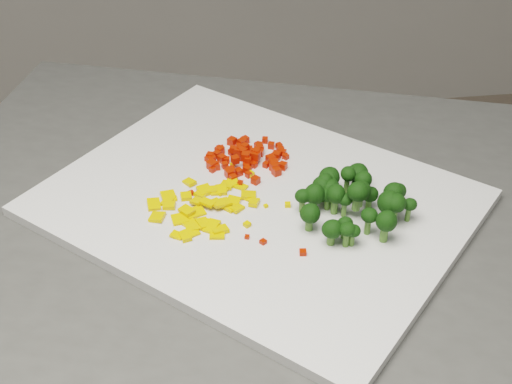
{
  "coord_description": "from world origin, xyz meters",
  "views": [
    {
      "loc": [
        0.21,
        -0.48,
        1.45
      ],
      "look_at": [
        0.3,
        0.22,
        0.92
      ],
      "focal_mm": 50.0,
      "sensor_mm": 36.0,
      "label": 1
    }
  ],
  "objects": [
    {
      "name": "pepper_chunk_15",
      "position": [
        0.26,
        0.25,
        0.92
      ],
      "size": [
        0.02,
        0.02,
        0.01
      ],
      "primitive_type": "cube",
      "rotation": [
        -0.03,
        0.11,
        1.16
      ],
      "color": "#FBB60D",
      "rests_on": "pepper_pile"
    },
    {
      "name": "broccoli_floret_15",
      "position": [
        0.43,
        0.18,
        0.93
      ],
      "size": [
        0.03,
        0.03,
        0.03
      ],
      "primitive_type": null,
      "color": "black",
      "rests_on": "broccoli_pile"
    },
    {
      "name": "carrot_cube_43",
      "position": [
        0.25,
        0.29,
        0.92
      ],
      "size": [
        0.01,
        0.01,
        0.01
      ],
      "primitive_type": "cube",
      "rotation": [
        0.0,
        0.0,
        0.61
      ],
      "color": "red",
      "rests_on": "carrot_pile"
    },
    {
      "name": "carrot_cube_55",
      "position": [
        0.31,
        0.31,
        0.92
      ],
      "size": [
        0.01,
        0.01,
        0.01
      ],
      "primitive_type": "cube",
      "rotation": [
        0.0,
        0.0,
        0.22
      ],
      "color": "red",
      "rests_on": "carrot_pile"
    },
    {
      "name": "carrot_cube_29",
      "position": [
        0.31,
        0.34,
        0.92
      ],
      "size": [
        0.01,
        0.01,
        0.01
      ],
      "primitive_type": "cube",
      "rotation": [
        0.0,
        0.0,
        0.53
      ],
      "color": "red",
      "rests_on": "carrot_pile"
    },
    {
      "name": "carrot_cube_39",
      "position": [
        0.31,
        0.31,
        0.92
      ],
      "size": [
        0.01,
        0.01,
        0.01
      ],
      "primitive_type": "cube",
      "rotation": [
        0.0,
        0.0,
        3.05
      ],
      "color": "red",
      "rests_on": "carrot_pile"
    },
    {
      "name": "stray_bit_3",
      "position": [
        0.31,
        0.2,
        0.91
      ],
      "size": [
        0.01,
        0.01,
        0.0
      ],
      "primitive_type": "cube",
      "rotation": [
        0.0,
        0.0,
        1.93
      ],
      "color": "#FBB60D",
      "rests_on": "cutting_board"
    },
    {
      "name": "carrot_cube_26",
      "position": [
        0.29,
        0.31,
        0.93
      ],
      "size": [
        0.01,
        0.01,
        0.01
      ],
      "primitive_type": "cube",
      "rotation": [
        0.0,
        0.0,
        0.39
      ],
      "color": "red",
      "rests_on": "carrot_pile"
    },
    {
      "name": "carrot_cube_31",
      "position": [
        0.3,
        0.3,
        0.92
      ],
      "size": [
        0.01,
        0.01,
        0.01
      ],
      "primitive_type": "cube",
      "rotation": [
        0.0,
        0.0,
        1.3
      ],
      "color": "red",
      "rests_on": "carrot_pile"
    },
    {
      "name": "pepper_chunk_23",
      "position": [
        0.17,
        0.2,
        0.92
      ],
      "size": [
        0.02,
        0.02,
        0.01
      ],
      "primitive_type": "cube",
      "rotation": [
        0.07,
        0.12,
        2.82
      ],
      "color": "#FBB60D",
      "rests_on": "pepper_pile"
    },
    {
      "name": "pepper_chunk_28",
      "position": [
        0.19,
        0.23,
        0.92
      ],
      "size": [
        0.02,
        0.02,
        0.01
      ],
      "primitive_type": "cube",
      "rotation": [
        0.05,
        -0.09,
        1.78
      ],
      "color": "#FBB60D",
      "rests_on": "pepper_pile"
    },
    {
      "name": "stray_bit_7",
      "position": [
        0.28,
        0.17,
        0.92
      ],
      "size": [
        0.01,
        0.01,
        0.01
      ],
      "primitive_type": "cube",
      "rotation": [
        0.0,
        0.0,
        0.64
      ],
      "color": "#FBB60D",
      "rests_on": "cutting_board"
    },
    {
      "name": "stray_bit_2",
      "position": [
        0.3,
        0.27,
        0.92
      ],
      "size": [
        0.01,
        0.01,
        0.01
      ],
      "primitive_type": "cube",
      "rotation": [
        0.0,
        0.0,
        2.11
      ],
      "color": "#FBB60D",
      "rests_on": "cutting_board"
    },
    {
      "name": "carrot_cube_74",
      "position": [
        0.29,
        0.33,
        0.92
      ],
      "size": [
        0.01,
        0.01,
        0.01
      ],
      "primitive_type": "cube",
      "rotation": [
        0.0,
        0.0,
        1.5
      ],
      "color": "red",
      "rests_on": "carrot_pile"
    },
    {
      "name": "pepper_chunk_4",
      "position": [
        0.2,
        0.16,
        0.91
      ],
      "size": [
        0.02,
        0.02,
        0.01
      ],
      "primitive_type": "cube",
      "rotation": [
        0.02,
        -0.13,
        2.58
      ],
      "color": "#FBB60D",
      "rests_on": "pepper_pile"
    },
    {
      "name": "carrot_cube_64",
      "position": [
        0.29,
        0.27,
        0.92
      ],
      "size": [
        0.01,
        0.01,
        0.01
      ],
      "primitive_type": "cube",
      "rotation": [
        0.0,
        0.0,
        0.5
      ],
      "color": "red",
      "rests_on": "carrot_pile"
    },
    {
      "name": "broccoli_floret_6",
      "position": [
        0.35,
        0.19,
        0.93
      ],
      "size": [
        0.03,
        0.03,
        0.03
      ],
      "primitive_type": null,
      "color": "black",
      "rests_on": "broccoli_pile"
    },
    {
      "name": "carrot_cube_12",
      "position": [
        0.33,
        0.3,
        0.92
      ],
      "size": [
        0.01,
        0.01,
        0.01
      ],
      "primitive_type": "cube",
      "rotation": [
        0.0,
        0.0,
        2.03
      ],
      "color": "red",
      "rests_on": "carrot_pile"
    },
    {
      "name": "carrot_cube_50",
      "position": [
        0.34,
        0.32,
        0.92
      ],
      "size": [
        0.01,
        0.01,
        0.01
      ],
      "primitive_type": "cube",
      "rotation": [
        0.0,
        0.0,
        1.26
      ],
      "color": "red",
      "rests_on": "carrot_pile"
    },
    {
      "name": "carrot_cube_72",
      "position": [
        0.29,
        0.31,
        0.93
      ],
      "size": [
        0.02,
        0.02,
        0.01
      ],
      "primitive_type": "cube",
      "rotation": [
        0.0,
        0.0,
        0.97
      ],
      "color": "red",
      "rests_on": "carrot_pile"
    },
    {
      "name": "broccoli_floret_7",
      "position": [
        0.38,
        0.21,
        0.93
      ],
      "size": [
        0.03,
        0.03,
        0.03
      ],
      "primitive_type": null,
      "color": "black",
      "rests_on": "broccoli_pile"
    },
    {
      "name": "broccoli_pile",
      "position": [
        0.41,
        0.17,
        0.94
      ],
      "size": [
        0.13,
        0.13,
        0.06
      ],
      "primitive_type": null,
      "color": "black",
      "rests_on": "cutting_board"
    },
    {
      "name": "carrot_cube_58",
      "position": [
        0.27,
        0.29,
        0.92
      ],
      "size": [
        0.01,
        0.01,
        0.01
      ],
      "primitive_type": "cube",
      "rotation": [
        0.0,
        0.0,
        1.77
      ],
      "color": "red",
      "rests_on": "carrot_pile"
    },
    {
      "name": "carrot_pile",
      "position": [
        0.3,
        0.3,
        0.93
      ],
      "size": [
        0.11,
        0.11,
        0.03
      ],
      "primitive_type": null,
      "color": "red",
      "rests_on": "cutting_board"
    },
    {
      "name": "pepper_chunk_20",
      "position": [
        0.21,
        0.15,
        0.92
      ],
      "size": [
        0.02,
        0.02,
        0.01
      ],
      "primitive_type": "cube",
      "rotation": [
        -0.07,
        0.03,
        1.83
      ],
      "color": "#FBB60D",
      "rests_on": "pepper_pile"
    },
    {
      "name": "carrot_cube_62",
      "position": [
        0.29,
        0.34,
        0.92
      ],
      "size": [
        0.01,
        0.01,
        0.01
      ],
      "primitive_type": "cube",
      "rotation": [
        0.0,
        0.0,
        2.06
      ],
      "color": "red",
      "rests_on": "carrot_pile"
    },
    {
      "name": "broccoli_floret_13",
      "position": [
        0.39,
        0.13,
        0.93
      ],
      "size": [
        0.03,
        0.03,
        0.03
      ],
      "primitive_type": null,
      "color": "black",
      "rests_on": "broccoli_pile"
    },
    {
      "name": "pepper_chunk_25",
      "position": [
        0.27,
        0.25,
        0.92
      ],
      "size": [
        0.02,
        0.01,
        0.01
      ],
      "primitive_type": "cube",
      "rotation": [
        0.11,
        -0.11,
        0.11
      ],
      "color": "#FBB60D",
      "rests_on": "pepper_pile"
    },
    {
      "name": "carrot_cube_45",
      "position": [
        0.3,
        0.3,
        0.92
      ],
      "size": [
        0.01,
        0.01,
        0.01
      ],
      "primitive_type": "cube",
      "rotation": [
        0.0,
        0.0,
        0.71
      ],
      "color": "red",
      "rests_on": "carrot_pile"
    },
    {
      "name": "carrot_cube_38",
      "position": [
        0.29,
        0.31,
        0.93
      ],
      "size": [
        0.01,
        0.01,
        0.01
      ],
      "primitive_type": "cube",
      "rotation": [
        0.0,
        0.0,
        1.8
      ],
      "color": "red",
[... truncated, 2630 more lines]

